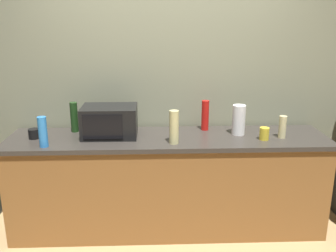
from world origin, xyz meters
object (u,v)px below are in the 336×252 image
bottle_hot_sauce (205,115)px  bottle_vinegar (174,127)px  mug_black (34,134)px  paper_towel_roll (239,120)px  bottle_hand_soap (282,127)px  bottle_spray_cleaner (43,132)px  microwave (110,121)px  bottle_wine (74,117)px  mug_yellow (264,134)px

bottle_hot_sauce → bottle_vinegar: bearing=-129.5°
bottle_hot_sauce → mug_black: bottle_hot_sauce is taller
paper_towel_roll → bottle_hand_soap: (0.36, -0.11, -0.04)m
bottle_spray_cleaner → microwave: bearing=27.4°
bottle_wine → mug_yellow: size_ratio=2.54×
bottle_hot_sauce → bottle_wine: (-1.21, -0.01, -0.00)m
microwave → bottle_wine: size_ratio=1.73×
microwave → bottle_vinegar: (0.56, -0.23, 0.01)m
microwave → bottle_vinegar: size_ratio=1.69×
paper_towel_roll → bottle_spray_cleaner: paper_towel_roll is taller
bottle_hand_soap → mug_black: 2.17m
bottle_vinegar → bottle_hand_soap: size_ratio=1.45×
microwave → mug_yellow: size_ratio=4.40×
microwave → bottle_hand_soap: microwave is taller
microwave → mug_yellow: (1.34, -0.16, -0.08)m
mug_yellow → mug_black: bearing=176.8°
microwave → mug_yellow: microwave is taller
bottle_wine → microwave: bearing=-22.9°
bottle_hand_soap → bottle_wine: bearing=172.2°
mug_black → mug_yellow: 2.00m
bottle_hot_sauce → bottle_hand_soap: bottle_hot_sauce is taller
bottle_hot_sauce → bottle_hand_soap: 0.70m
mug_yellow → microwave: bearing=173.3°
bottle_hot_sauce → bottle_vinegar: 0.49m
bottle_spray_cleaner → bottle_hand_soap: bearing=4.4°
bottle_hand_soap → mug_black: size_ratio=2.08×
bottle_spray_cleaner → bottle_hot_sauce: bearing=16.8°
mug_black → mug_yellow: size_ratio=0.87×
bottle_wine → paper_towel_roll: bearing=-5.4°
microwave → bottle_hand_soap: size_ratio=2.44×
bottle_wine → mug_yellow: bearing=-10.2°
bottle_vinegar → bottle_wine: 0.97m
microwave → mug_black: size_ratio=5.08×
bottle_vinegar → bottle_hot_sauce: bearing=50.5°
microwave → bottle_hot_sauce: bottle_hot_sauce is taller
mug_yellow → bottle_hand_soap: bearing=15.6°
paper_towel_roll → bottle_spray_cleaner: bearing=-170.9°
bottle_hot_sauce → paper_towel_roll: bearing=-27.9°
bottle_wine → mug_yellow: bottle_wine is taller
bottle_vinegar → mug_yellow: bearing=4.9°
microwave → bottle_vinegar: 0.60m
bottle_wine → bottle_spray_cleaner: size_ratio=1.09×
bottle_spray_cleaner → mug_black: bottle_spray_cleaner is taller
mug_black → bottle_wine: bearing=31.0°
bottle_wine → mug_black: size_ratio=2.93×
microwave → bottle_hot_sauce: size_ratio=1.71×
bottle_hand_soap → mug_yellow: 0.18m
bottle_wine → bottle_hand_soap: bearing=-7.8°
bottle_vinegar → bottle_hand_soap: bearing=6.9°
microwave → bottle_wine: bottle_wine is taller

